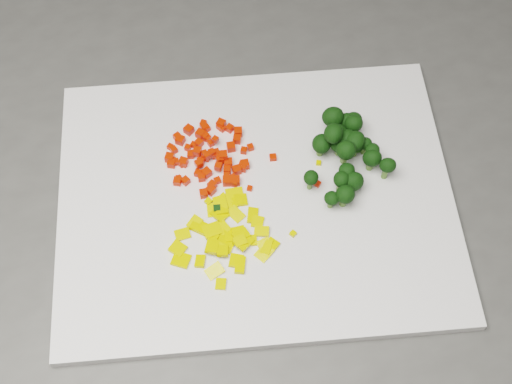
# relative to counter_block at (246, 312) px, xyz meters

# --- Properties ---
(counter_block) EXTENTS (1.32, 1.13, 0.90)m
(counter_block) POSITION_rel_counter_block_xyz_m (0.00, 0.00, 0.00)
(counter_block) COLOR #494946
(counter_block) RESTS_ON ground
(cutting_board) EXTENTS (0.51, 0.43, 0.01)m
(cutting_board) POSITION_rel_counter_block_xyz_m (0.02, -0.03, 0.46)
(cutting_board) COLOR silver
(cutting_board) RESTS_ON counter_block
(carrot_pile) EXTENTS (0.10, 0.10, 0.03)m
(carrot_pile) POSITION_rel_counter_block_xyz_m (-0.04, 0.02, 0.48)
(carrot_pile) COLOR red
(carrot_pile) RESTS_ON cutting_board
(pepper_pile) EXTENTS (0.12, 0.12, 0.02)m
(pepper_pile) POSITION_rel_counter_block_xyz_m (-0.01, -0.08, 0.47)
(pepper_pile) COLOR #D8BA0B
(pepper_pile) RESTS_ON cutting_board
(broccoli_pile) EXTENTS (0.12, 0.12, 0.06)m
(broccoli_pile) POSITION_rel_counter_block_xyz_m (0.12, 0.03, 0.49)
(broccoli_pile) COLOR black
(broccoli_pile) RESTS_ON cutting_board
(carrot_cube_0) EXTENTS (0.01, 0.01, 0.01)m
(carrot_cube_0) POSITION_rel_counter_block_xyz_m (-0.03, 0.02, 0.47)
(carrot_cube_0) COLOR red
(carrot_cube_0) RESTS_ON carrot_pile
(carrot_cube_1) EXTENTS (0.01, 0.01, 0.01)m
(carrot_cube_1) POSITION_rel_counter_block_xyz_m (-0.08, 0.01, 0.47)
(carrot_cube_1) COLOR red
(carrot_cube_1) RESTS_ON carrot_pile
(carrot_cube_2) EXTENTS (0.01, 0.01, 0.01)m
(carrot_cube_2) POSITION_rel_counter_block_xyz_m (-0.01, -0.01, 0.47)
(carrot_cube_2) COLOR red
(carrot_cube_2) RESTS_ON carrot_pile
(carrot_cube_3) EXTENTS (0.01, 0.01, 0.01)m
(carrot_cube_3) POSITION_rel_counter_block_xyz_m (-0.01, 0.00, 0.47)
(carrot_cube_3) COLOR red
(carrot_cube_3) RESTS_ON carrot_pile
(carrot_cube_4) EXTENTS (0.01, 0.01, 0.01)m
(carrot_cube_4) POSITION_rel_counter_block_xyz_m (-0.03, 0.06, 0.47)
(carrot_cube_4) COLOR red
(carrot_cube_4) RESTS_ON carrot_pile
(carrot_cube_5) EXTENTS (0.01, 0.01, 0.01)m
(carrot_cube_5) POSITION_rel_counter_block_xyz_m (-0.09, 0.03, 0.47)
(carrot_cube_5) COLOR red
(carrot_cube_5) RESTS_ON carrot_pile
(carrot_cube_6) EXTENTS (0.01, 0.01, 0.01)m
(carrot_cube_6) POSITION_rel_counter_block_xyz_m (-0.03, 0.06, 0.47)
(carrot_cube_6) COLOR red
(carrot_cube_6) RESTS_ON carrot_pile
(carrot_cube_7) EXTENTS (0.01, 0.01, 0.01)m
(carrot_cube_7) POSITION_rel_counter_block_xyz_m (-0.05, 0.05, 0.47)
(carrot_cube_7) COLOR red
(carrot_cube_7) RESTS_ON carrot_pile
(carrot_cube_8) EXTENTS (0.01, 0.01, 0.01)m
(carrot_cube_8) POSITION_rel_counter_block_xyz_m (-0.07, -0.01, 0.47)
(carrot_cube_8) COLOR red
(carrot_cube_8) RESTS_ON carrot_pile
(carrot_cube_9) EXTENTS (0.01, 0.01, 0.01)m
(carrot_cube_9) POSITION_rel_counter_block_xyz_m (-0.08, 0.01, 0.47)
(carrot_cube_9) COLOR red
(carrot_cube_9) RESTS_ON carrot_pile
(carrot_cube_10) EXTENTS (0.01, 0.01, 0.01)m
(carrot_cube_10) POSITION_rel_counter_block_xyz_m (-0.03, -0.02, 0.47)
(carrot_cube_10) COLOR red
(carrot_cube_10) RESTS_ON carrot_pile
(carrot_cube_11) EXTENTS (0.01, 0.01, 0.01)m
(carrot_cube_11) POSITION_rel_counter_block_xyz_m (0.01, 0.04, 0.47)
(carrot_cube_11) COLOR red
(carrot_cube_11) RESTS_ON carrot_pile
(carrot_cube_12) EXTENTS (0.01, 0.01, 0.01)m
(carrot_cube_12) POSITION_rel_counter_block_xyz_m (-0.04, 0.02, 0.47)
(carrot_cube_12) COLOR red
(carrot_cube_12) RESTS_ON carrot_pile
(carrot_cube_13) EXTENTS (0.01, 0.01, 0.01)m
(carrot_cube_13) POSITION_rel_counter_block_xyz_m (-0.05, -0.01, 0.47)
(carrot_cube_13) COLOR red
(carrot_cube_13) RESTS_ON carrot_pile
(carrot_cube_14) EXTENTS (0.01, 0.01, 0.01)m
(carrot_cube_14) POSITION_rel_counter_block_xyz_m (-0.00, 0.03, 0.47)
(carrot_cube_14) COLOR red
(carrot_cube_14) RESTS_ON carrot_pile
(carrot_cube_15) EXTENTS (0.01, 0.01, 0.01)m
(carrot_cube_15) POSITION_rel_counter_block_xyz_m (-0.05, 0.04, 0.47)
(carrot_cube_15) COLOR red
(carrot_cube_15) RESTS_ON carrot_pile
(carrot_cube_16) EXTENTS (0.01, 0.01, 0.01)m
(carrot_cube_16) POSITION_rel_counter_block_xyz_m (-0.05, 0.00, 0.47)
(carrot_cube_16) COLOR red
(carrot_cube_16) RESTS_ON carrot_pile
(carrot_cube_17) EXTENTS (0.01, 0.01, 0.01)m
(carrot_cube_17) POSITION_rel_counter_block_xyz_m (-0.08, 0.04, 0.47)
(carrot_cube_17) COLOR red
(carrot_cube_17) RESTS_ON carrot_pile
(carrot_cube_18) EXTENTS (0.01, 0.01, 0.01)m
(carrot_cube_18) POSITION_rel_counter_block_xyz_m (-0.06, 0.02, 0.47)
(carrot_cube_18) COLOR red
(carrot_cube_18) RESTS_ON carrot_pile
(carrot_cube_19) EXTENTS (0.01, 0.01, 0.01)m
(carrot_cube_19) POSITION_rel_counter_block_xyz_m (-0.05, -0.00, 0.47)
(carrot_cube_19) COLOR red
(carrot_cube_19) RESTS_ON carrot_pile
(carrot_cube_20) EXTENTS (0.01, 0.01, 0.01)m
(carrot_cube_20) POSITION_rel_counter_block_xyz_m (-0.02, 0.02, 0.47)
(carrot_cube_20) COLOR red
(carrot_cube_20) RESTS_ON carrot_pile
(carrot_cube_21) EXTENTS (0.01, 0.01, 0.01)m
(carrot_cube_21) POSITION_rel_counter_block_xyz_m (-0.02, 0.00, 0.47)
(carrot_cube_21) COLOR red
(carrot_cube_21) RESTS_ON carrot_pile
(carrot_cube_22) EXTENTS (0.01, 0.01, 0.01)m
(carrot_cube_22) POSITION_rel_counter_block_xyz_m (-0.03, 0.04, 0.47)
(carrot_cube_22) COLOR red
(carrot_cube_22) RESTS_ON carrot_pile
(carrot_cube_23) EXTENTS (0.01, 0.01, 0.01)m
(carrot_cube_23) POSITION_rel_counter_block_xyz_m (-0.06, -0.02, 0.47)
(carrot_cube_23) COLOR red
(carrot_cube_23) RESTS_ON carrot_pile
(carrot_cube_24) EXTENTS (0.01, 0.01, 0.01)m
(carrot_cube_24) POSITION_rel_counter_block_xyz_m (-0.05, 0.02, 0.47)
(carrot_cube_24) COLOR red
(carrot_cube_24) RESTS_ON carrot_pile
(carrot_cube_25) EXTENTS (0.01, 0.01, 0.01)m
(carrot_cube_25) POSITION_rel_counter_block_xyz_m (-0.05, 0.06, 0.47)
(carrot_cube_25) COLOR red
(carrot_cube_25) RESTS_ON carrot_pile
(carrot_cube_26) EXTENTS (0.01, 0.01, 0.01)m
(carrot_cube_26) POSITION_rel_counter_block_xyz_m (-0.01, -0.01, 0.47)
(carrot_cube_26) COLOR red
(carrot_cube_26) RESTS_ON carrot_pile
(carrot_cube_27) EXTENTS (0.01, 0.01, 0.01)m
(carrot_cube_27) POSITION_rel_counter_block_xyz_m (-0.01, -0.01, 0.47)
(carrot_cube_27) COLOR red
(carrot_cube_27) RESTS_ON carrot_pile
(carrot_cube_28) EXTENTS (0.01, 0.01, 0.01)m
(carrot_cube_28) POSITION_rel_counter_block_xyz_m (-0.04, -0.03, 0.47)
(carrot_cube_28) COLOR red
(carrot_cube_28) RESTS_ON carrot_pile
(carrot_cube_29) EXTENTS (0.01, 0.01, 0.01)m
(carrot_cube_29) POSITION_rel_counter_block_xyz_m (-0.05, 0.06, 0.47)
(carrot_cube_29) COLOR red
(carrot_cube_29) RESTS_ON carrot_pile
(carrot_cube_30) EXTENTS (0.01, 0.01, 0.01)m
(carrot_cube_30) POSITION_rel_counter_block_xyz_m (-0.05, 0.01, 0.47)
(carrot_cube_30) COLOR red
(carrot_cube_30) RESTS_ON carrot_pile
(carrot_cube_31) EXTENTS (0.01, 0.01, 0.01)m
(carrot_cube_31) POSITION_rel_counter_block_xyz_m (-0.07, 0.01, 0.47)
(carrot_cube_31) COLOR red
(carrot_cube_31) RESTS_ON carrot_pile
(carrot_cube_32) EXTENTS (0.01, 0.01, 0.01)m
(carrot_cube_32) POSITION_rel_counter_block_xyz_m (-0.08, 0.04, 0.47)
(carrot_cube_32) COLOR red
(carrot_cube_32) RESTS_ON carrot_pile
(carrot_cube_33) EXTENTS (0.01, 0.01, 0.01)m
(carrot_cube_33) POSITION_rel_counter_block_xyz_m (-0.03, 0.07, 0.47)
(carrot_cube_33) COLOR red
(carrot_cube_33) RESTS_ON carrot_pile
(carrot_cube_34) EXTENTS (0.01, 0.01, 0.01)m
(carrot_cube_34) POSITION_rel_counter_block_xyz_m (-0.07, 0.01, 0.47)
(carrot_cube_34) COLOR red
(carrot_cube_34) RESTS_ON carrot_pile
(carrot_cube_35) EXTENTS (0.01, 0.01, 0.01)m
(carrot_cube_35) POSITION_rel_counter_block_xyz_m (-0.04, -0.03, 0.47)
(carrot_cube_35) COLOR red
(carrot_cube_35) RESTS_ON carrot_pile
(carrot_cube_36) EXTENTS (0.01, 0.01, 0.01)m
(carrot_cube_36) POSITION_rel_counter_block_xyz_m (-0.07, -0.01, 0.47)
(carrot_cube_36) COLOR red
(carrot_cube_36) RESTS_ON carrot_pile
(carrot_cube_37) EXTENTS (0.01, 0.01, 0.01)m
(carrot_cube_37) POSITION_rel_counter_block_xyz_m (-0.02, 0.06, 0.47)
(carrot_cube_37) COLOR red
(carrot_cube_37) RESTS_ON carrot_pile
(carrot_cube_38) EXTENTS (0.01, 0.01, 0.01)m
(carrot_cube_38) POSITION_rel_counter_block_xyz_m (-0.05, 0.02, 0.47)
(carrot_cube_38) COLOR red
(carrot_cube_38) RESTS_ON carrot_pile
(carrot_cube_39) EXTENTS (0.01, 0.01, 0.01)m
(carrot_cube_39) POSITION_rel_counter_block_xyz_m (-0.05, 0.07, 0.47)
(carrot_cube_39) COLOR red
(carrot_cube_39) RESTS_ON carrot_pile
(carrot_cube_40) EXTENTS (0.01, 0.01, 0.01)m
(carrot_cube_40) POSITION_rel_counter_block_xyz_m (-0.07, 0.03, 0.47)
(carrot_cube_40) COLOR red
(carrot_cube_40) RESTS_ON carrot_pile
(carrot_cube_41) EXTENTS (0.01, 0.01, 0.01)m
(carrot_cube_41) POSITION_rel_counter_block_xyz_m (-0.02, -0.00, 0.47)
(carrot_cube_41) COLOR red
(carrot_cube_41) RESTS_ON carrot_pile
(carrot_cube_42) EXTENTS (0.01, 0.01, 0.01)m
(carrot_cube_42) POSITION_rel_counter_block_xyz_m (-0.09, 0.01, 0.47)
(carrot_cube_42) COLOR red
(carrot_cube_42) RESTS_ON carrot_pile
(carrot_cube_43) EXTENTS (0.01, 0.01, 0.01)m
(carrot_cube_43) POSITION_rel_counter_block_xyz_m (0.00, 0.01, 0.47)
(carrot_cube_43) COLOR red
(carrot_cube_43) RESTS_ON carrot_pile
(carrot_cube_44) EXTENTS (0.01, 0.01, 0.01)m
(carrot_cube_44) POSITION_rel_counter_block_xyz_m (-0.03, 0.02, 0.47)
(carrot_cube_44) COLOR red
(carrot_cube_44) RESTS_ON carrot_pile
(carrot_cube_45) EXTENTS (0.01, 0.01, 0.01)m
(carrot_cube_45) POSITION_rel_counter_block_xyz_m (-0.05, 0.06, 0.47)
(carrot_cube_45) COLOR red
(carrot_cube_45) RESTS_ON carrot_pile
(carrot_cube_46) EXTENTS (0.01, 0.01, 0.01)m
(carrot_cube_46) POSITION_rel_counter_block_xyz_m (-0.00, -0.01, 0.47)
(carrot_cube_46) COLOR red
(carrot_cube_46) RESTS_ON carrot_pile
(carrot_cube_47) EXTENTS (0.01, 0.01, 0.01)m
(carrot_cube_47) POSITION_rel_counter_block_xyz_m (-0.01, 0.06, 0.47)
(carrot_cube_47) COLOR red
(carrot_cube_47) RESTS_ON carrot_pile
(carrot_cube_48) EXTENTS (0.01, 0.01, 0.01)m
(carrot_cube_48) POSITION_rel_counter_block_xyz_m (-0.05, 0.05, 0.47)
(carrot_cube_48) COLOR red
(carrot_cube_48) RESTS_ON carrot_pile
(carrot_cube_49) EXTENTS (0.01, 0.01, 0.01)m
(carrot_cube_49) POSITION_rel_counter_block_xyz_m (-0.07, 0.06, 0.47)
(carrot_cube_49) COLOR red
(carrot_cube_49) RESTS_ON carrot_pile
(carrot_cube_50) EXTENTS (0.01, 0.01, 0.01)m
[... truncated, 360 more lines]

